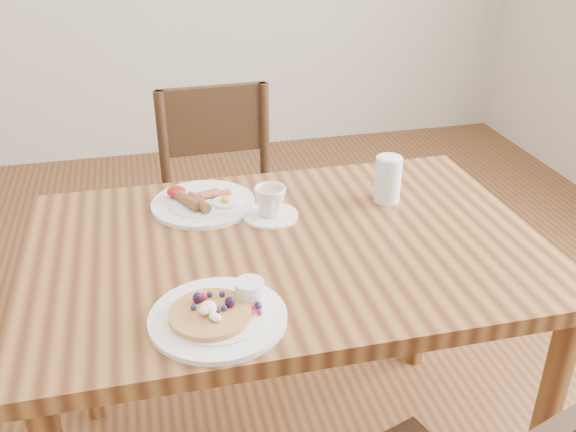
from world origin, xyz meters
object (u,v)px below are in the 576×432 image
at_px(water_glass, 388,179).
at_px(pancake_plate, 220,313).
at_px(dining_table, 288,277).
at_px(breakfast_plate, 202,202).
at_px(chair_far, 224,205).
at_px(teacup_saucer, 270,204).

bearing_deg(water_glass, pancake_plate, -140.99).
xyz_separation_m(dining_table, breakfast_plate, (-0.17, 0.23, 0.11)).
bearing_deg(dining_table, breakfast_plate, 126.72).
bearing_deg(pancake_plate, breakfast_plate, 87.17).
bearing_deg(breakfast_plate, chair_far, 76.40).
height_order(teacup_saucer, water_glass, water_glass).
height_order(pancake_plate, teacup_saucer, teacup_saucer).
relative_size(pancake_plate, breakfast_plate, 1.00).
relative_size(dining_table, water_glass, 9.74).
bearing_deg(pancake_plate, chair_far, 81.70).
height_order(dining_table, chair_far, chair_far).
bearing_deg(breakfast_plate, water_glass, -9.76).
distance_m(dining_table, chair_far, 0.75).
height_order(breakfast_plate, teacup_saucer, teacup_saucer).
distance_m(pancake_plate, breakfast_plate, 0.49).
bearing_deg(water_glass, breakfast_plate, 170.24).
bearing_deg(breakfast_plate, pancake_plate, -92.83).
xyz_separation_m(pancake_plate, water_glass, (0.51, 0.41, 0.05)).
relative_size(teacup_saucer, water_glass, 1.14).
height_order(breakfast_plate, water_glass, water_glass).
bearing_deg(water_glass, dining_table, -153.61).
relative_size(breakfast_plate, water_glass, 2.19).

